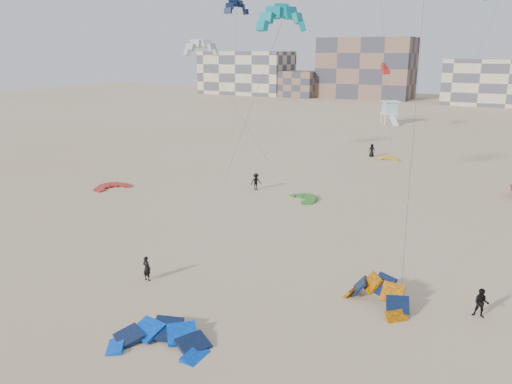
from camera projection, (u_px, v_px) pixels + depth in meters
The scene contains 19 objects.
ground at pixel (184, 306), 27.94m from camera, with size 320.00×320.00×0.00m, color #CAAD87.
kite_ground_blue at pixel (159, 346), 24.13m from camera, with size 4.96×5.06×1.30m, color #044CEF, non-canonical shape.
kite_ground_orange at pixel (375, 305), 28.01m from camera, with size 4.12×3.19×2.62m, color #FE8C00, non-canonical shape.
kite_ground_red at pixel (113, 188), 52.27m from camera, with size 3.58×3.78×0.56m, color red, non-canonical shape.
kite_ground_green at pixel (304, 199), 48.19m from camera, with size 3.20×3.37×0.64m, color #38831C, non-canonical shape.
kite_ground_yellow at pixel (388, 160), 65.75m from camera, with size 2.92×3.01×0.79m, color gold, non-canonical shape.
kitesurfer_main at pixel (147, 268), 30.93m from camera, with size 0.58×0.38×1.59m, color black.
kitesurfer_b at pixel (481, 303), 26.58m from camera, with size 0.79×0.62×1.64m, color black.
kitesurfer_c at pixel (256, 182), 51.32m from camera, with size 1.13×0.65×1.75m, color black.
kitesurfer_e at pixel (372, 150), 67.65m from camera, with size 0.86×0.56×1.77m, color black.
kite_fly_teal_a at pixel (282, 21), 39.57m from camera, with size 10.52×5.81×16.61m.
kite_fly_grey at pixel (201, 49), 56.71m from camera, with size 9.19×6.66×14.61m.
kite_fly_navy at pixel (237, 8), 72.64m from camera, with size 4.88×5.62×20.18m.
kite_fly_red at pixel (385, 69), 82.43m from camera, with size 4.60×10.33×11.55m.
lifeguard_tower_far at pixel (389, 112), 98.50m from camera, with size 4.40×6.78×4.51m.
condo_west_a at pixel (246, 73), 168.19m from camera, with size 30.00×15.00×14.00m, color beige.
condo_west_b at pixel (366, 68), 152.59m from camera, with size 28.00×14.00×18.00m, color #7D5E4B.
condo_mid at pixel (509, 83), 131.59m from camera, with size 32.00×16.00×12.00m, color beige.
condo_fill_left at pixel (298, 84), 158.09m from camera, with size 12.00×10.00×8.00m, color #7D5E4B.
Camera 1 is at (15.58, -20.17, 13.72)m, focal length 35.00 mm.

